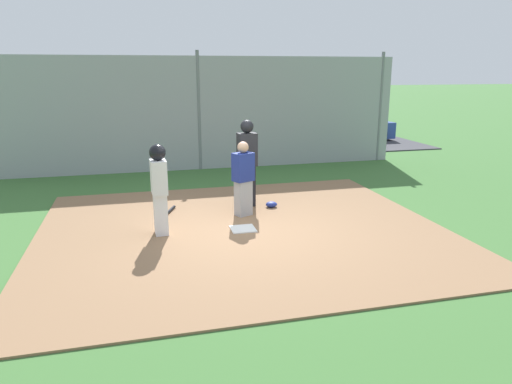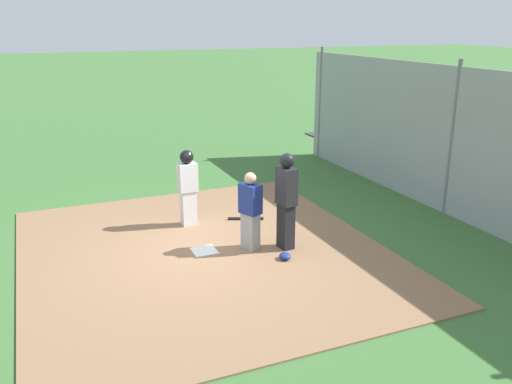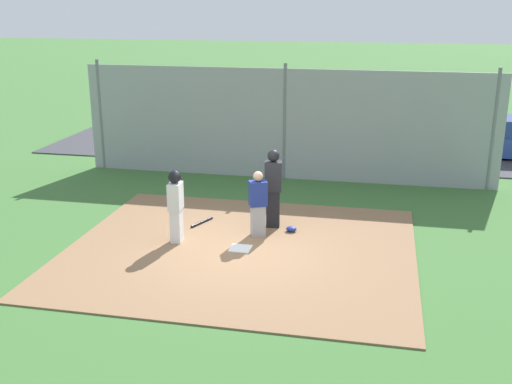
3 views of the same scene
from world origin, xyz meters
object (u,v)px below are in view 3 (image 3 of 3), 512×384
object	(u,v)px
catcher	(258,203)
umpire	(273,186)
runner	(176,202)
baseball_bat	(202,222)
parked_car_white	(224,127)
parked_car_blue	(484,138)
home_plate	(240,248)
catcher_mask	(291,229)

from	to	relation	value
catcher	umpire	distance (m)	0.69
runner	baseball_bat	world-z (taller)	runner
umpire	parked_car_white	distance (m)	8.88
runner	parked_car_blue	xyz separation A→B (m)	(-7.60, -9.59, -0.32)
baseball_bat	parked_car_blue	bearing A→B (deg)	-18.80
runner	parked_car_white	bearing A→B (deg)	95.91
umpire	baseball_bat	world-z (taller)	umpire
home_plate	parked_car_blue	xyz separation A→B (m)	(-6.16, -9.73, 0.57)
home_plate	parked_car_blue	size ratio (longest dim) A/B	0.10
catcher	catcher_mask	size ratio (longest dim) A/B	6.13
umpire	parked_car_white	world-z (taller)	umpire
baseball_bat	catcher_mask	bearing A→B (deg)	-70.15
catcher_mask	parked_car_white	bearing A→B (deg)	-65.93
runner	baseball_bat	size ratio (longest dim) A/B	2.09
baseball_bat	parked_car_white	xyz separation A→B (m)	(1.65, -8.36, 0.55)
baseball_bat	runner	bearing A→B (deg)	-167.15
home_plate	catcher_mask	world-z (taller)	catcher_mask
parked_car_white	home_plate	bearing A→B (deg)	97.37
catcher_mask	parked_car_blue	world-z (taller)	parked_car_blue
umpire	parked_car_blue	xyz separation A→B (m)	(-5.73, -8.27, -0.38)
umpire	parked_car_blue	distance (m)	10.07
catcher	umpire	world-z (taller)	umpire
umpire	baseball_bat	xyz separation A→B (m)	(1.66, 0.13, -0.93)
baseball_bat	umpire	bearing A→B (deg)	-62.82
home_plate	catcher_mask	size ratio (longest dim) A/B	1.83
runner	parked_car_white	xyz separation A→B (m)	(1.45, -9.55, -0.32)
catcher_mask	parked_car_blue	bearing A→B (deg)	-121.75
runner	catcher_mask	bearing A→B (deg)	22.28
home_plate	catcher_mask	bearing A→B (deg)	-126.10
home_plate	baseball_bat	world-z (taller)	baseball_bat
home_plate	catcher	distance (m)	1.14
parked_car_white	runner	bearing A→B (deg)	89.39
home_plate	catcher	bearing A→B (deg)	-103.42
umpire	baseball_bat	size ratio (longest dim) A/B	2.39
runner	baseball_bat	distance (m)	1.49
baseball_bat	parked_car_blue	size ratio (longest dim) A/B	0.18
runner	catcher_mask	size ratio (longest dim) A/B	6.63
baseball_bat	catcher_mask	world-z (taller)	catcher_mask
home_plate	catcher	xyz separation A→B (m)	(-0.20, -0.84, 0.74)
umpire	catcher_mask	world-z (taller)	umpire
umpire	parked_car_white	size ratio (longest dim) A/B	0.41
runner	baseball_bat	xyz separation A→B (m)	(-0.20, -1.19, -0.87)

